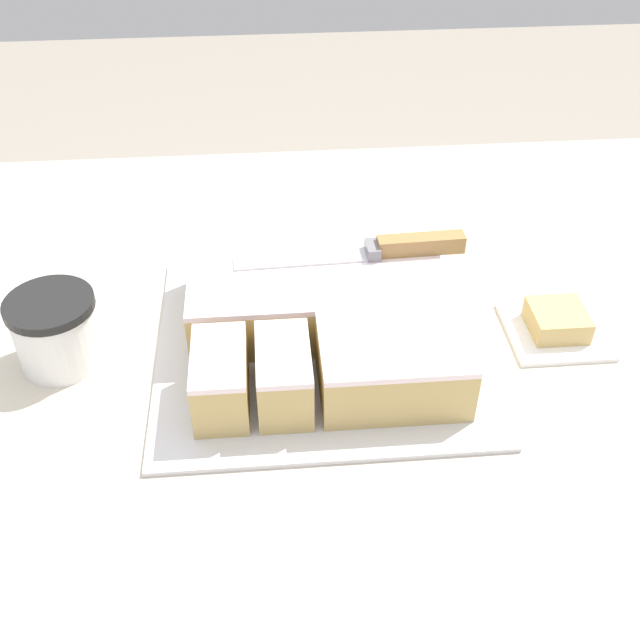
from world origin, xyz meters
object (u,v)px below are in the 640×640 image
(coffee_cup, at_px, (56,331))
(brownie, at_px, (557,320))
(knife, at_px, (393,248))
(cake_board, at_px, (320,345))
(cake, at_px, (323,318))

(coffee_cup, height_order, brownie, coffee_cup)
(knife, relative_size, coffee_cup, 2.83)
(knife, bearing_deg, brownie, 156.40)
(cake_board, distance_m, coffee_cup, 0.31)
(brownie, bearing_deg, cake_board, -179.71)
(cake_board, bearing_deg, coffee_cup, 179.57)
(coffee_cup, bearing_deg, cake, 0.32)
(cake_board, distance_m, brownie, 0.29)
(cake, distance_m, knife, 0.13)
(knife, distance_m, brownie, 0.22)
(cake_board, relative_size, knife, 1.36)
(brownie, bearing_deg, cake, 179.50)
(cake, distance_m, brownie, 0.29)
(cake, bearing_deg, knife, 38.94)
(coffee_cup, xyz_separation_m, brownie, (0.59, -0.00, -0.02))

